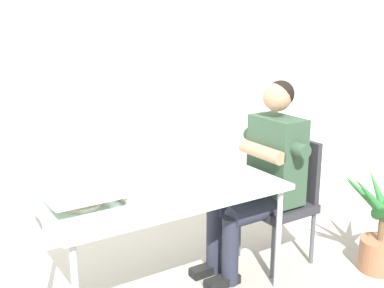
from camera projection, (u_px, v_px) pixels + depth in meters
The scene contains 7 objects.
wall_back at pixel (109, 42), 4.00m from camera, with size 8.00×0.10×3.00m, color silver.
desk at pixel (163, 197), 2.92m from camera, with size 1.45×0.71×0.72m.
crt_monitor at pixel (80, 165), 2.59m from camera, with size 0.39×0.35×0.41m.
keyboard at pixel (133, 195), 2.77m from camera, with size 0.19×0.43×0.03m.
office_chair at pixel (284, 194), 3.47m from camera, with size 0.43×0.43×0.88m.
person_seated at pixel (264, 171), 3.31m from camera, with size 0.74×0.58×1.30m.
potted_plant at pixel (381, 223), 3.32m from camera, with size 0.59×0.70×0.74m.
Camera 1 is at (-1.33, -2.39, 1.73)m, focal length 45.83 mm.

